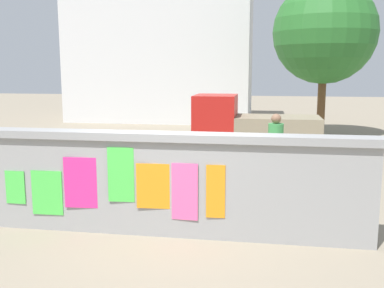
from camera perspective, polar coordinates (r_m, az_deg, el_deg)
The scene contains 9 objects.
ground at distance 14.93m, azimuth 3.68°, elevation -0.50°, with size 60.00×60.00×0.00m, color gray.
poster_wall at distance 7.01m, azimuth -2.97°, elevation -4.96°, with size 6.40×0.42×1.63m.
auto_rickshaw_truck at distance 13.12m, azimuth 7.29°, elevation 2.03°, with size 3.60×1.50×1.85m.
motorcycle at distance 11.38m, azimuth -8.58°, elevation -1.37°, with size 1.90×0.56×0.87m.
bicycle_near at distance 9.39m, azimuth -11.10°, elevation -4.37°, with size 1.71×0.44×0.95m.
bicycle_far at distance 8.17m, azimuth 6.87°, elevation -6.37°, with size 1.67×0.55×0.95m.
person_walking at distance 10.15m, azimuth 10.58°, elevation 0.25°, with size 0.35×0.35×1.62m.
tree_roadside at distance 17.97m, azimuth 16.53°, elevation 13.45°, with size 3.85×3.85×5.88m.
building_background at distance 23.37m, azimuth -3.82°, elevation 11.84°, with size 9.30×4.77×7.05m.
Camera 1 is at (1.46, -6.63, 2.59)m, focal length 41.90 mm.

